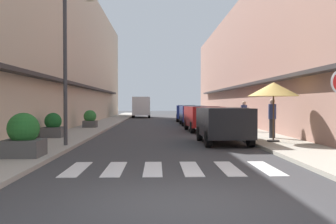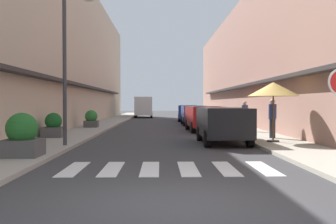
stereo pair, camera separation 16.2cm
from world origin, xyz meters
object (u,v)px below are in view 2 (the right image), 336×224
at_px(planter_midblock, 53,126).
at_px(parked_car_mid, 204,116).
at_px(delivery_van, 144,105).
at_px(pedestrian_walking_near, 245,115).
at_px(street_lamp, 70,52).
at_px(planter_far, 91,119).
at_px(parked_car_near, 223,121).
at_px(cafe_umbrella, 273,90).
at_px(planter_corner, 22,137).
at_px(parked_car_far, 194,113).
at_px(parked_car_distant, 188,111).
at_px(pedestrian_walking_far, 272,117).

bearing_deg(planter_midblock, parked_car_mid, 34.45).
distance_m(delivery_van, planter_midblock, 27.38).
distance_m(planter_midblock, pedestrian_walking_near, 10.12).
bearing_deg(street_lamp, planter_far, 96.00).
height_order(parked_car_near, cafe_umbrella, cafe_umbrella).
relative_size(street_lamp, pedestrian_walking_near, 3.38).
relative_size(delivery_van, planter_corner, 4.36).
bearing_deg(planter_far, cafe_umbrella, -46.77).
bearing_deg(street_lamp, parked_car_far, 68.42).
xyz_separation_m(parked_car_near, planter_midblock, (-7.32, 1.87, -0.31)).
bearing_deg(parked_car_far, parked_car_near, -90.00).
distance_m(parked_car_distant, planter_far, 12.59).
relative_size(parked_car_near, planter_far, 3.62).
bearing_deg(planter_far, street_lamp, -84.00).
bearing_deg(parked_car_near, planter_far, 127.42).
relative_size(parked_car_distant, street_lamp, 0.81).
height_order(parked_car_far, planter_far, parked_car_far).
bearing_deg(street_lamp, parked_car_mid, 55.07).
height_order(delivery_van, pedestrian_walking_near, delivery_van).
relative_size(parked_car_distant, planter_far, 4.10).
bearing_deg(parked_car_distant, planter_far, -123.28).
distance_m(cafe_umbrella, planter_midblock, 9.64).
height_order(street_lamp, planter_far, street_lamp).
bearing_deg(street_lamp, planter_midblock, 114.63).
bearing_deg(planter_far, planter_corner, -88.22).
xyz_separation_m(parked_car_far, parked_car_distant, (0.00, 6.28, 0.00)).
bearing_deg(pedestrian_walking_near, pedestrian_walking_far, -8.83).
distance_m(parked_car_distant, pedestrian_walking_near, 14.15).
relative_size(parked_car_mid, delivery_van, 0.82).
relative_size(parked_car_far, planter_far, 3.73).
bearing_deg(parked_car_far, parked_car_distant, 90.00).
relative_size(parked_car_distant, delivery_van, 0.82).
distance_m(parked_car_mid, pedestrian_walking_near, 2.49).
height_order(parked_car_mid, planter_midblock, parked_car_mid).
bearing_deg(planter_far, parked_car_mid, -17.18).
xyz_separation_m(delivery_van, planter_corner, (-2.02, -33.48, -0.72)).
relative_size(planter_corner, planter_midblock, 1.14).
height_order(parked_car_mid, parked_car_distant, same).
relative_size(cafe_umbrella, planter_corner, 1.88).
bearing_deg(planter_corner, parked_car_near, 34.10).
height_order(parked_car_distant, planter_corner, parked_car_distant).
distance_m(parked_car_near, planter_corner, 7.84).
relative_size(delivery_van, planter_midblock, 4.98).
distance_m(street_lamp, planter_far, 10.89).
xyz_separation_m(parked_car_far, pedestrian_walking_far, (2.38, -11.99, 0.10)).
distance_m(delivery_van, planter_far, 20.23).
relative_size(delivery_van, street_lamp, 0.98).
relative_size(parked_car_far, street_lamp, 0.73).
distance_m(planter_midblock, planter_far, 7.17).
xyz_separation_m(planter_corner, pedestrian_walking_near, (8.59, 9.95, 0.30)).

